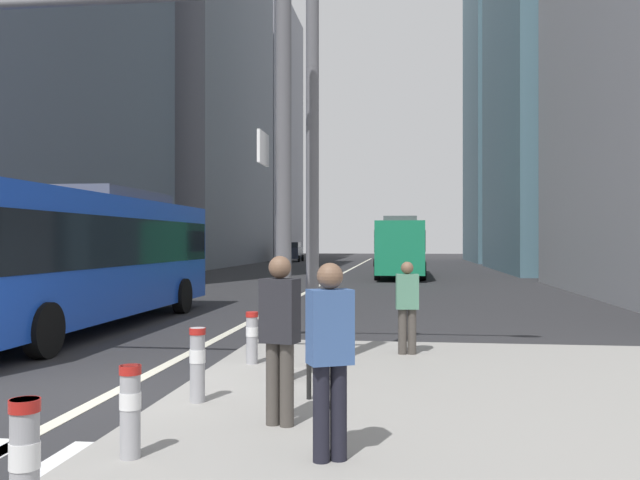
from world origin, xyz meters
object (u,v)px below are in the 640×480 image
(car_oncoming_mid, at_px, (292,252))
(car_receding_near, at_px, (387,254))
(bollard_left, at_px, (130,406))
(bollard_back, at_px, (252,335))
(city_bus_red_receding, at_px, (401,245))
(pedestrian_far, at_px, (330,350))
(pedestrian_walking, at_px, (407,303))
(street_lamp_post, at_px, (312,34))
(bollard_front, at_px, (25,465))
(bollard_right, at_px, (197,361))
(pedestrian_waiting, at_px, (280,331))
(traffic_signal_gantry, at_px, (144,99))
(city_bus_blue_oncoming, at_px, (81,251))

(car_oncoming_mid, xyz_separation_m, car_receding_near, (9.84, -11.42, -0.00))
(bollard_left, xyz_separation_m, bollard_back, (0.04, 4.64, -0.01))
(city_bus_red_receding, distance_m, pedestrian_far, 33.32)
(bollard_left, xyz_separation_m, pedestrian_walking, (2.47, 5.84, 0.41))
(car_receding_near, distance_m, bollard_left, 49.54)
(street_lamp_post, distance_m, bollard_front, 7.85)
(street_lamp_post, height_order, bollard_right, street_lamp_post)
(car_receding_near, height_order, pedestrian_walking, car_receding_near)
(bollard_left, bearing_deg, bollard_back, 89.55)
(bollard_back, distance_m, pedestrian_walking, 2.74)
(bollard_front, bearing_deg, bollard_right, 91.27)
(bollard_front, xyz_separation_m, pedestrian_waiting, (1.09, 2.95, 0.48))
(bollard_left, bearing_deg, pedestrian_walking, 67.09)
(city_bus_red_receding, relative_size, street_lamp_post, 1.45)
(car_receding_near, height_order, bollard_right, car_receding_near)
(city_bus_red_receding, distance_m, car_oncoming_mid, 29.65)
(car_oncoming_mid, bearing_deg, bollard_right, -81.44)
(pedestrian_waiting, bearing_deg, bollard_left, -133.02)
(pedestrian_walking, distance_m, pedestrian_far, 5.73)
(pedestrian_far, bearing_deg, pedestrian_waiting, 121.42)
(car_receding_near, distance_m, pedestrian_waiting, 48.33)
(bollard_front, bearing_deg, traffic_signal_gantry, 104.10)
(pedestrian_waiting, height_order, pedestrian_far, pedestrian_waiting)
(bollard_back, height_order, pedestrian_far, pedestrian_far)
(car_receding_near, height_order, street_lamp_post, street_lamp_post)
(car_receding_near, bearing_deg, car_oncoming_mid, 130.75)
(street_lamp_post, relative_size, pedestrian_waiting, 4.49)
(city_bus_red_receding, xyz_separation_m, car_receding_near, (-1.23, 16.08, -0.85))
(pedestrian_walking, xyz_separation_m, pedestrian_far, (-0.69, -5.69, 0.10))
(city_bus_blue_oncoming, distance_m, bollard_left, 10.64)
(city_bus_red_receding, bearing_deg, bollard_right, -94.04)
(city_bus_red_receding, bearing_deg, street_lamp_post, -92.30)
(bollard_left, height_order, bollard_back, bollard_left)
(bollard_back, bearing_deg, bollard_left, -90.45)
(city_bus_blue_oncoming, distance_m, traffic_signal_gantry, 7.35)
(pedestrian_waiting, bearing_deg, city_bus_red_receding, 88.15)
(bollard_front, height_order, bollard_back, bollard_front)
(bollard_left, relative_size, bollard_back, 1.01)
(pedestrian_far, bearing_deg, car_oncoming_mid, 99.96)
(street_lamp_post, height_order, pedestrian_far, street_lamp_post)
(city_bus_red_receding, xyz_separation_m, bollard_front, (-2.13, -35.20, -1.17))
(pedestrian_walking, bearing_deg, bollard_back, -153.66)
(car_receding_near, bearing_deg, traffic_signal_gantry, -92.73)
(city_bus_blue_oncoming, xyz_separation_m, bollard_back, (5.17, -4.60, -1.23))
(bollard_left, xyz_separation_m, pedestrian_far, (1.78, 0.15, 0.51))
(car_oncoming_mid, xyz_separation_m, bollard_back, (8.94, -56.31, -0.38))
(bollard_right, bearing_deg, pedestrian_walking, 56.18)
(street_lamp_post, bearing_deg, city_bus_red_receding, 87.70)
(bollard_front, relative_size, bollard_left, 1.13)
(city_bus_blue_oncoming, height_order, pedestrian_far, city_bus_blue_oncoming)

